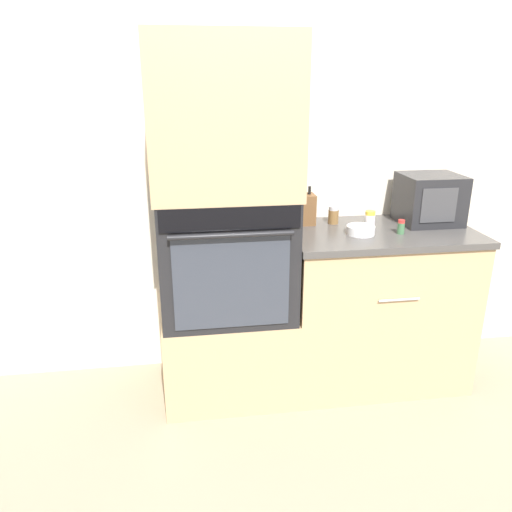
{
  "coord_description": "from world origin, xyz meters",
  "views": [
    {
      "loc": [
        -0.56,
        -2.21,
        1.72
      ],
      "look_at": [
        -0.21,
        0.21,
        0.84
      ],
      "focal_mm": 35.0,
      "sensor_mm": 36.0,
      "label": 1
    }
  ],
  "objects_px": {
    "wall_oven": "(226,253)",
    "bowl": "(361,230)",
    "condiment_jar_near": "(333,215)",
    "microwave": "(429,199)",
    "knife_block": "(304,209)",
    "condiment_jar_mid": "(401,227)",
    "condiment_jar_far": "(370,220)"
  },
  "relations": [
    {
      "from": "condiment_jar_far",
      "to": "wall_oven",
      "type": "bearing_deg",
      "value": -177.42
    },
    {
      "from": "wall_oven",
      "to": "knife_block",
      "type": "height_order",
      "value": "wall_oven"
    },
    {
      "from": "condiment_jar_mid",
      "to": "condiment_jar_far",
      "type": "bearing_deg",
      "value": 137.39
    },
    {
      "from": "bowl",
      "to": "condiment_jar_near",
      "type": "height_order",
      "value": "condiment_jar_near"
    },
    {
      "from": "wall_oven",
      "to": "bowl",
      "type": "xyz_separation_m",
      "value": [
        0.72,
        -0.06,
        0.11
      ]
    },
    {
      "from": "knife_block",
      "to": "bowl",
      "type": "relative_size",
      "value": 1.43
    },
    {
      "from": "condiment_jar_mid",
      "to": "condiment_jar_near",
      "type": "bearing_deg",
      "value": 140.48
    },
    {
      "from": "wall_oven",
      "to": "condiment_jar_near",
      "type": "distance_m",
      "value": 0.67
    },
    {
      "from": "wall_oven",
      "to": "knife_block",
      "type": "distance_m",
      "value": 0.53
    },
    {
      "from": "wall_oven",
      "to": "bowl",
      "type": "relative_size",
      "value": 4.57
    },
    {
      "from": "microwave",
      "to": "condiment_jar_mid",
      "type": "height_order",
      "value": "microwave"
    },
    {
      "from": "bowl",
      "to": "condiment_jar_far",
      "type": "distance_m",
      "value": 0.13
    },
    {
      "from": "wall_oven",
      "to": "bowl",
      "type": "height_order",
      "value": "wall_oven"
    },
    {
      "from": "microwave",
      "to": "knife_block",
      "type": "distance_m",
      "value": 0.72
    },
    {
      "from": "microwave",
      "to": "bowl",
      "type": "relative_size",
      "value": 2.17
    },
    {
      "from": "bowl",
      "to": "condiment_jar_mid",
      "type": "xyz_separation_m",
      "value": [
        0.22,
        -0.02,
        0.01
      ]
    },
    {
      "from": "wall_oven",
      "to": "condiment_jar_near",
      "type": "bearing_deg",
      "value": 14.48
    },
    {
      "from": "bowl",
      "to": "condiment_jar_far",
      "type": "height_order",
      "value": "condiment_jar_far"
    },
    {
      "from": "microwave",
      "to": "condiment_jar_near",
      "type": "xyz_separation_m",
      "value": [
        -0.54,
        0.06,
        -0.09
      ]
    },
    {
      "from": "knife_block",
      "to": "condiment_jar_near",
      "type": "relative_size",
      "value": 2.13
    },
    {
      "from": "microwave",
      "to": "condiment_jar_near",
      "type": "distance_m",
      "value": 0.55
    },
    {
      "from": "bowl",
      "to": "knife_block",
      "type": "bearing_deg",
      "value": 136.6
    },
    {
      "from": "knife_block",
      "to": "condiment_jar_far",
      "type": "height_order",
      "value": "knife_block"
    },
    {
      "from": "wall_oven",
      "to": "condiment_jar_mid",
      "type": "xyz_separation_m",
      "value": [
        0.94,
        -0.08,
        0.13
      ]
    },
    {
      "from": "condiment_jar_near",
      "to": "condiment_jar_far",
      "type": "height_order",
      "value": "condiment_jar_near"
    },
    {
      "from": "microwave",
      "to": "condiment_jar_far",
      "type": "xyz_separation_m",
      "value": [
        -0.37,
        -0.06,
        -0.09
      ]
    },
    {
      "from": "condiment_jar_near",
      "to": "condiment_jar_far",
      "type": "xyz_separation_m",
      "value": [
        0.17,
        -0.13,
        -0.0
      ]
    },
    {
      "from": "microwave",
      "to": "bowl",
      "type": "height_order",
      "value": "microwave"
    },
    {
      "from": "microwave",
      "to": "condiment_jar_mid",
      "type": "xyz_separation_m",
      "value": [
        -0.24,
        -0.19,
        -0.1
      ]
    },
    {
      "from": "knife_block",
      "to": "condiment_jar_far",
      "type": "distance_m",
      "value": 0.37
    },
    {
      "from": "wall_oven",
      "to": "microwave",
      "type": "height_order",
      "value": "microwave"
    },
    {
      "from": "bowl",
      "to": "condiment_jar_near",
      "type": "relative_size",
      "value": 1.49
    }
  ]
}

